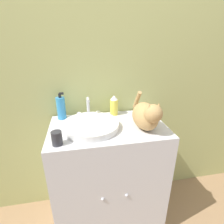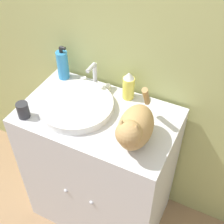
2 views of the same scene
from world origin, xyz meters
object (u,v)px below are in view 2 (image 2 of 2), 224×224
soap_bottle (63,65)px  spray_bottle (129,86)px  cat (135,128)px  cup (23,110)px

soap_bottle → spray_bottle: size_ratio=1.28×
cat → spray_bottle: cat is taller
soap_bottle → cup: soap_bottle is taller
soap_bottle → cup: 0.37m
cup → cat: bearing=8.0°
soap_bottle → spray_bottle: bearing=0.0°
cat → cup: 0.57m
cup → soap_bottle: bearing=89.8°
cat → cup: size_ratio=4.26×
cat → soap_bottle: (-0.56, 0.28, -0.02)m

